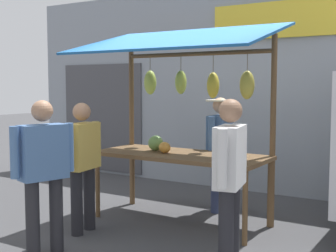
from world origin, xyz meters
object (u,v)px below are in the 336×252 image
Objects in this scene: shopper_with_ponytail at (230,172)px; shopper_in_grey_tee at (82,159)px; vendor_with_sunhat at (220,145)px; market_stall at (181,101)px; shopper_with_shopping_bag at (44,167)px.

shopper_in_grey_tee is (1.94, -0.12, -0.05)m from shopper_with_ponytail.
vendor_with_sunhat is 2.09m from shopper_with_ponytail.
shopper_with_shopping_bag is at bearing 71.47° from market_stall.
shopper_with_ponytail is 1.05× the size of shopper_in_grey_tee.
market_stall is 1.59× the size of vendor_with_sunhat.
market_stall is 1.57× the size of shopper_with_shopping_bag.
market_stall reaches higher than shopper_with_shopping_bag.
vendor_with_sunhat is 1.97m from shopper_in_grey_tee.
shopper_in_grey_tee is (0.96, 1.72, -0.04)m from vendor_with_sunhat.
market_stall is at bearing -1.52° from shopper_with_shopping_bag.
vendor_with_sunhat is at bearing -36.62° from shopper_in_grey_tee.
shopper_with_ponytail reaches higher than vendor_with_sunhat.
shopper_with_shopping_bag is (0.79, 2.48, -0.01)m from vendor_with_sunhat.
shopper_with_ponytail is (-1.18, 1.13, -0.61)m from market_stall.
market_stall is at bearing -18.57° from vendor_with_sunhat.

